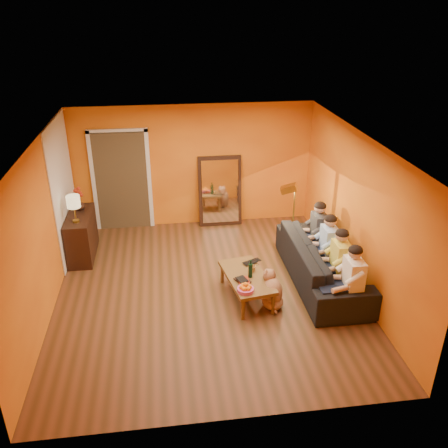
{
  "coord_description": "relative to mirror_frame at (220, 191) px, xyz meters",
  "views": [
    {
      "loc": [
        -0.63,
        -6.75,
        4.51
      ],
      "look_at": [
        0.35,
        0.5,
        1.0
      ],
      "focal_mm": 38.0,
      "sensor_mm": 36.0,
      "label": 1
    }
  ],
  "objects": [
    {
      "name": "dog",
      "position": [
        0.44,
        -3.19,
        -0.45
      ],
      "size": [
        0.48,
        0.61,
        0.63
      ],
      "primitive_type": null,
      "rotation": [
        0.0,
        0.0,
        -0.29
      ],
      "color": "#AF734F",
      "rests_on": "floor"
    },
    {
      "name": "person_mid_left",
      "position": [
        1.58,
        -3.03,
        -0.15
      ],
      "size": [
        0.7,
        0.44,
        1.22
      ],
      "primitive_type": null,
      "color": "gold",
      "rests_on": "sofa"
    },
    {
      "name": "book_mid",
      "position": [
        -0.1,
        -3.09,
        -0.31
      ],
      "size": [
        0.17,
        0.24,
        0.02
      ],
      "primitive_type": "imported",
      "rotation": [
        0.0,
        0.0,
        0.01
      ],
      "color": "#AB2813",
      "rests_on": "book_lower"
    },
    {
      "name": "white_accent",
      "position": [
        -3.04,
        -0.88,
        0.54
      ],
      "size": [
        0.02,
        1.9,
        2.58
      ],
      "primitive_type": "cube",
      "color": "white",
      "rests_on": "wall_left"
    },
    {
      "name": "door_jamb_left",
      "position": [
        -2.62,
        0.08,
        0.29
      ],
      "size": [
        0.08,
        0.06,
        2.2
      ],
      "primitive_type": "cube",
      "color": "white",
      "rests_on": "wall_back"
    },
    {
      "name": "sofa",
      "position": [
        1.45,
        -2.58,
        -0.38
      ],
      "size": [
        2.59,
        1.01,
        0.76
      ],
      "primitive_type": "imported",
      "rotation": [
        0.0,
        0.0,
        1.57
      ],
      "color": "black",
      "rests_on": "floor"
    },
    {
      "name": "mirror_frame",
      "position": [
        0.0,
        0.0,
        0.0
      ],
      "size": [
        0.92,
        0.27,
        1.51
      ],
      "primitive_type": "cube",
      "rotation": [
        -0.14,
        0.0,
        0.0
      ],
      "color": "black",
      "rests_on": "floor"
    },
    {
      "name": "wine_bottle",
      "position": [
        0.12,
        -2.95,
        -0.18
      ],
      "size": [
        0.07,
        0.07,
        0.31
      ],
      "primitive_type": "cylinder",
      "color": "black",
      "rests_on": "coffee_table"
    },
    {
      "name": "laptop",
      "position": [
        0.25,
        -2.55,
        -0.33
      ],
      "size": [
        0.39,
        0.33,
        0.03
      ],
      "primitive_type": "imported",
      "rotation": [
        0.0,
        0.0,
        0.43
      ],
      "color": "black",
      "rests_on": "coffee_table"
    },
    {
      "name": "book_lower",
      "position": [
        -0.11,
        -3.1,
        -0.33
      ],
      "size": [
        0.28,
        0.31,
        0.02
      ],
      "primitive_type": "imported",
      "rotation": [
        0.0,
        0.0,
        0.48
      ],
      "color": "black",
      "rests_on": "coffee_table"
    },
    {
      "name": "vase",
      "position": [
        -2.79,
        -0.83,
        0.19
      ],
      "size": [
        0.2,
        0.2,
        0.21
      ],
      "primitive_type": "imported",
      "color": "black",
      "rests_on": "sideboard"
    },
    {
      "name": "sideboard",
      "position": [
        -2.79,
        -1.08,
        -0.34
      ],
      "size": [
        0.44,
        1.18,
        0.85
      ],
      "primitive_type": "cube",
      "color": "black",
      "rests_on": "floor"
    },
    {
      "name": "fruit_bowl",
      "position": [
        -0.03,
        -3.35,
        -0.26
      ],
      "size": [
        0.26,
        0.26,
        0.16
      ],
      "primitive_type": null,
      "color": "#D54B96",
      "rests_on": "coffee_table"
    },
    {
      "name": "door_jamb_right",
      "position": [
        -1.48,
        0.08,
        0.29
      ],
      "size": [
        0.08,
        0.06,
        2.2
      ],
      "primitive_type": "cube",
      "color": "white",
      "rests_on": "wall_back"
    },
    {
      "name": "door_header",
      "position": [
        -2.05,
        0.08,
        1.36
      ],
      "size": [
        1.22,
        0.06,
        0.08
      ],
      "primitive_type": "cube",
      "color": "white",
      "rests_on": "wall_back"
    },
    {
      "name": "room_shell",
      "position": [
        -0.55,
        -2.26,
        0.54
      ],
      "size": [
        5.0,
        5.5,
        2.6
      ],
      "color": "brown",
      "rests_on": "ground"
    },
    {
      "name": "mirror_glass",
      "position": [
        0.0,
        -0.04,
        0.0
      ],
      "size": [
        0.78,
        0.21,
        1.35
      ],
      "primitive_type": "cube",
      "rotation": [
        -0.14,
        0.0,
        0.0
      ],
      "color": "white",
      "rests_on": "mirror_frame"
    },
    {
      "name": "flowers",
      "position": [
        -2.79,
        -0.83,
        0.45
      ],
      "size": [
        0.17,
        0.17,
        0.48
      ],
      "primitive_type": null,
      "color": "#AB2813",
      "rests_on": "vase"
    },
    {
      "name": "book_upper",
      "position": [
        -0.11,
        -3.11,
        -0.29
      ],
      "size": [
        0.2,
        0.23,
        0.02
      ],
      "primitive_type": "imported",
      "rotation": [
        0.0,
        0.0,
        0.32
      ],
      "color": "black",
      "rests_on": "book_mid"
    },
    {
      "name": "tumbler",
      "position": [
        0.19,
        -2.78,
        -0.29
      ],
      "size": [
        0.11,
        0.11,
        0.1
      ],
      "primitive_type": "imported",
      "rotation": [
        0.0,
        0.0,
        0.08
      ],
      "color": "#B27F3F",
      "rests_on": "coffee_table"
    },
    {
      "name": "doorway_recess",
      "position": [
        -2.05,
        0.2,
        0.29
      ],
      "size": [
        1.06,
        0.3,
        2.1
      ],
      "primitive_type": "cube",
      "color": "#3F2D19",
      "rests_on": "floor"
    },
    {
      "name": "person_mid_right",
      "position": [
        1.58,
        -2.48,
        -0.15
      ],
      "size": [
        0.7,
        0.44,
        1.22
      ],
      "primitive_type": null,
      "color": "#96B7E8",
      "rests_on": "sofa"
    },
    {
      "name": "person_far_left",
      "position": [
        1.58,
        -3.58,
        -0.15
      ],
      "size": [
        0.7,
        0.44,
        1.22
      ],
      "primitive_type": null,
      "color": "white",
      "rests_on": "sofa"
    },
    {
      "name": "table_lamp",
      "position": [
        -2.79,
        -1.38,
        0.34
      ],
      "size": [
        0.24,
        0.24,
        0.51
      ],
      "primitive_type": null,
      "color": "beige",
      "rests_on": "sideboard"
    },
    {
      "name": "coffee_table",
      "position": [
        0.07,
        -2.9,
        -0.55
      ],
      "size": [
        0.81,
        1.3,
        0.42
      ],
      "primitive_type": null,
      "rotation": [
        0.0,
        0.0,
        0.16
      ],
      "color": "brown",
      "rests_on": "floor"
    },
    {
      "name": "person_far_right",
      "position": [
        1.58,
        -1.93,
        -0.15
      ],
      "size": [
        0.7,
        0.44,
        1.22
      ],
      "primitive_type": null,
      "color": "#2D2D31",
      "rests_on": "sofa"
    },
    {
      "name": "floor_lamp",
      "position": [
        1.18,
        -1.6,
        -0.04
      ],
      "size": [
        0.37,
        0.33,
        1.44
      ],
      "primitive_type": null,
      "rotation": [
        0.0,
        0.0,
        -0.36
      ],
      "color": "gold",
      "rests_on": "floor"
    }
  ]
}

